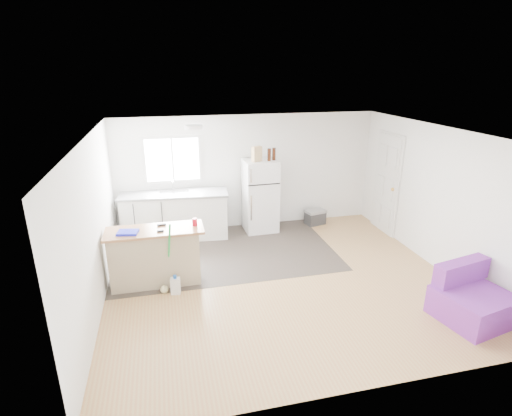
{
  "coord_description": "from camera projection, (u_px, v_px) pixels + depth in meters",
  "views": [
    {
      "loc": [
        -1.74,
        -5.55,
        3.3
      ],
      "look_at": [
        -0.25,
        0.7,
        1.03
      ],
      "focal_mm": 28.0,
      "sensor_mm": 36.0,
      "label": 1
    }
  ],
  "objects": [
    {
      "name": "red_cup",
      "position": [
        195.0,
        222.0,
        6.31
      ],
      "size": [
        0.1,
        0.1,
        0.12
      ],
      "primitive_type": "cylinder",
      "rotation": [
        0.0,
        0.0,
        -0.34
      ],
      "color": "red",
      "rests_on": "peninsula"
    },
    {
      "name": "cleaner_jug",
      "position": [
        175.0,
        286.0,
        6.11
      ],
      "size": [
        0.16,
        0.12,
        0.32
      ],
      "rotation": [
        0.0,
        0.0,
        -0.15
      ],
      "color": "silver",
      "rests_on": "floor"
    },
    {
      "name": "room",
      "position": [
        282.0,
        211.0,
        6.17
      ],
      "size": [
        5.51,
        5.01,
        2.41
      ],
      "color": "#AE7649",
      "rests_on": "ground"
    },
    {
      "name": "cooler",
      "position": [
        315.0,
        217.0,
        8.84
      ],
      "size": [
        0.48,
        0.38,
        0.33
      ],
      "rotation": [
        0.0,
        0.0,
        0.23
      ],
      "color": "#2F2F32",
      "rests_on": "floor"
    },
    {
      "name": "tool_b",
      "position": [
        160.0,
        231.0,
        6.09
      ],
      "size": [
        0.1,
        0.05,
        0.03
      ],
      "primitive_type": "cube",
      "rotation": [
        0.0,
        0.0,
        0.13
      ],
      "color": "black",
      "rests_on": "peninsula"
    },
    {
      "name": "tool_a",
      "position": [
        161.0,
        225.0,
        6.32
      ],
      "size": [
        0.14,
        0.06,
        0.03
      ],
      "primitive_type": "cube",
      "rotation": [
        0.0,
        0.0,
        0.06
      ],
      "color": "black",
      "rests_on": "peninsula"
    },
    {
      "name": "cardboard_box",
      "position": [
        257.0,
        154.0,
        7.94
      ],
      "size": [
        0.22,
        0.17,
        0.3
      ],
      "primitive_type": "cube",
      "rotation": [
        0.0,
        0.0,
        0.42
      ],
      "color": "tan",
      "rests_on": "refrigerator"
    },
    {
      "name": "ceiling_fixture",
      "position": [
        194.0,
        127.0,
        6.62
      ],
      "size": [
        0.3,
        0.3,
        0.07
      ],
      "primitive_type": "cylinder",
      "color": "white",
      "rests_on": "ceiling"
    },
    {
      "name": "bottle_left",
      "position": [
        269.0,
        155.0,
        8.0
      ],
      "size": [
        0.08,
        0.08,
        0.25
      ],
      "primitive_type": "cylinder",
      "rotation": [
        0.0,
        0.0,
        -0.12
      ],
      "color": "#37170A",
      "rests_on": "refrigerator"
    },
    {
      "name": "interior_door",
      "position": [
        386.0,
        184.0,
        8.24
      ],
      "size": [
        0.11,
        0.92,
        2.1
      ],
      "color": "white",
      "rests_on": "right_wall"
    },
    {
      "name": "vinyl_zone",
      "position": [
        225.0,
        252.0,
        7.56
      ],
      "size": [
        4.05,
        2.5,
        0.0
      ],
      "primitive_type": "cube",
      "color": "#312924",
      "rests_on": "floor"
    },
    {
      "name": "peninsula",
      "position": [
        155.0,
        256.0,
        6.33
      ],
      "size": [
        1.51,
        0.58,
        0.93
      ],
      "rotation": [
        0.0,
        0.0,
        -0.0
      ],
      "color": "tan",
      "rests_on": "floor"
    },
    {
      "name": "bottle_right",
      "position": [
        274.0,
        154.0,
        8.06
      ],
      "size": [
        0.07,
        0.07,
        0.25
      ],
      "primitive_type": "cylinder",
      "rotation": [
        0.0,
        0.0,
        0.05
      ],
      "color": "#37170A",
      "rests_on": "refrigerator"
    },
    {
      "name": "mop",
      "position": [
        166.0,
        278.0,
        6.15
      ],
      "size": [
        0.24,
        0.32,
        1.14
      ],
      "rotation": [
        0.0,
        0.0,
        0.38
      ],
      "color": "green",
      "rests_on": "floor"
    },
    {
      "name": "refrigerator",
      "position": [
        260.0,
        196.0,
        8.34
      ],
      "size": [
        0.69,
        0.66,
        1.52
      ],
      "rotation": [
        0.0,
        0.0,
        0.03
      ],
      "color": "white",
      "rests_on": "floor"
    },
    {
      "name": "blue_tray",
      "position": [
        128.0,
        232.0,
        6.02
      ],
      "size": [
        0.34,
        0.27,
        0.04
      ],
      "primitive_type": "cube",
      "rotation": [
        0.0,
        0.0,
        -0.2
      ],
      "color": "#151AC6",
      "rests_on": "peninsula"
    },
    {
      "name": "window",
      "position": [
        173.0,
        160.0,
        7.99
      ],
      "size": [
        1.18,
        0.06,
        0.98
      ],
      "color": "white",
      "rests_on": "back_wall"
    },
    {
      "name": "purple_seat",
      "position": [
        471.0,
        300.0,
        5.5
      ],
      "size": [
        1.04,
        1.01,
        0.74
      ],
      "rotation": [
        0.0,
        0.0,
        0.2
      ],
      "color": "purple",
      "rests_on": "floor"
    },
    {
      "name": "kitchen_cabinets",
      "position": [
        175.0,
        215.0,
        8.05
      ],
      "size": [
        2.17,
        0.85,
        1.23
      ],
      "rotation": [
        0.0,
        0.0,
        -0.09
      ],
      "color": "white",
      "rests_on": "floor"
    }
  ]
}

